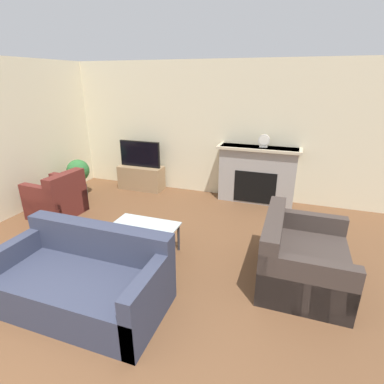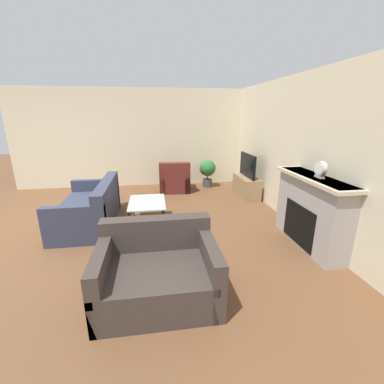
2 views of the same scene
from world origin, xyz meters
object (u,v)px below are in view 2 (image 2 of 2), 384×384
Objects in this scene: coffee_table at (147,204)px; armchair_by_window at (175,180)px; potted_plant at (208,170)px; mantel_clock at (320,169)px; tv at (247,165)px; couch_sectional at (90,210)px; couch_loveseat at (158,273)px.

armchair_by_window is at bearing 161.63° from coffee_table.
potted_plant is 3.85m from mantel_clock.
tv reaches higher than couch_sectional.
couch_loveseat is at bearing -18.71° from potted_plant.
tv is at bearing 36.40° from potted_plant.
armchair_by_window is 3.96m from mantel_clock.
mantel_clock is at bearing 63.19° from coffee_table.
coffee_table is at bearing -116.81° from mantel_clock.
couch_sectional is (1.18, -3.50, -0.52)m from tv.
potted_plant is (-4.46, 1.51, 0.19)m from couch_loveseat.
couch_sectional is at bearing -50.65° from potted_plant.
coffee_table is (0.15, 1.06, 0.11)m from couch_sectional.
armchair_by_window reaches higher than coffee_table.
couch_loveseat is (3.40, -2.28, -0.52)m from tv.
tv reaches higher than coffee_table.
armchair_by_window is (-0.77, -1.74, -0.50)m from tv.
couch_sectional is 1.39× the size of couch_loveseat.
couch_sectional reaches higher than coffee_table.
couch_sectional is at bearing -111.68° from mantel_clock.
couch_loveseat is at bearing 4.11° from coffee_table.
mantel_clock reaches higher than coffee_table.
coffee_table is 2.97m from mantel_clock.
mantel_clock is (1.43, 3.61, 0.96)m from couch_sectional.
couch_sectional is at bearing 51.17° from armchair_by_window.
couch_loveseat is (2.22, 1.21, 0.00)m from couch_sectional.
potted_plant is (-2.38, 1.66, 0.09)m from coffee_table.
tv is 1.01× the size of coffee_table.
armchair_by_window is at bearing 82.54° from couch_loveseat.
mantel_clock reaches higher than potted_plant.
potted_plant reaches higher than coffee_table.
couch_loveseat is 1.69× the size of potted_plant.
mantel_clock is at bearing 68.32° from couch_sectional.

